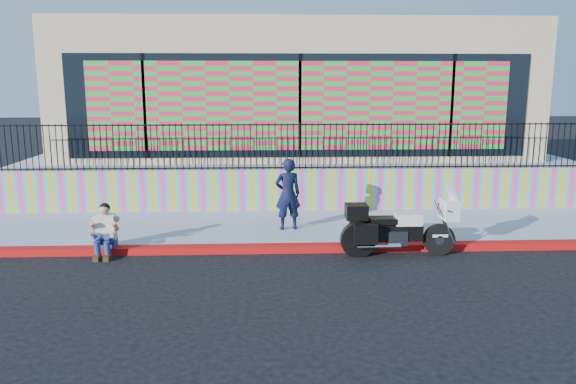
{
  "coord_description": "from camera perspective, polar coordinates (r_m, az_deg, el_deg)",
  "views": [
    {
      "loc": [
        -0.99,
        -11.31,
        3.53
      ],
      "look_at": [
        -0.45,
        1.2,
        1.04
      ],
      "focal_mm": 35.0,
      "sensor_mm": 36.0,
      "label": 1
    }
  ],
  "objects": [
    {
      "name": "seated_man",
      "position": [
        12.01,
        -18.15,
        -4.18
      ],
      "size": [
        0.54,
        0.71,
        1.06
      ],
      "color": "navy",
      "rests_on": "ground"
    },
    {
      "name": "storefront_building",
      "position": [
        19.46,
        0.46,
        10.41
      ],
      "size": [
        14.0,
        8.06,
        4.0
      ],
      "color": "#CDB788",
      "rests_on": "elevated_platform"
    },
    {
      "name": "red_curb",
      "position": [
        11.86,
        2.43,
        -5.7
      ],
      "size": [
        16.0,
        0.3,
        0.15
      ],
      "primitive_type": "cube",
      "color": "#B80D0D",
      "rests_on": "ground"
    },
    {
      "name": "elevated_platform",
      "position": [
        19.89,
        0.42,
        2.85
      ],
      "size": [
        16.0,
        10.0,
        1.25
      ],
      "primitive_type": "cube",
      "color": "#97A1B5",
      "rests_on": "ground"
    },
    {
      "name": "police_motorcycle",
      "position": [
        11.65,
        11.01,
        -3.5
      ],
      "size": [
        2.32,
        0.77,
        1.45
      ],
      "color": "black",
      "rests_on": "ground"
    },
    {
      "name": "ground",
      "position": [
        11.88,
        2.43,
        -6.04
      ],
      "size": [
        90.0,
        90.0,
        0.0
      ],
      "primitive_type": "plane",
      "color": "black",
      "rests_on": "ground"
    },
    {
      "name": "mural_wall",
      "position": [
        14.86,
        1.4,
        0.26
      ],
      "size": [
        16.0,
        0.2,
        1.1
      ],
      "primitive_type": "cube",
      "color": "#EC3E8E",
      "rests_on": "sidewalk"
    },
    {
      "name": "sidewalk",
      "position": [
        13.44,
        1.84,
        -3.65
      ],
      "size": [
        16.0,
        3.0,
        0.15
      ],
      "primitive_type": "cube",
      "color": "#97A1B5",
      "rests_on": "ground"
    },
    {
      "name": "police_officer",
      "position": [
        12.86,
        -0.02,
        -0.21
      ],
      "size": [
        0.67,
        0.51,
        1.65
      ],
      "primitive_type": "imported",
      "rotation": [
        0.0,
        0.0,
        3.34
      ],
      "color": "black",
      "rests_on": "sidewalk"
    },
    {
      "name": "metal_fence",
      "position": [
        14.68,
        1.42,
        4.67
      ],
      "size": [
        15.8,
        0.04,
        1.2
      ],
      "primitive_type": null,
      "color": "black",
      "rests_on": "mural_wall"
    }
  ]
}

